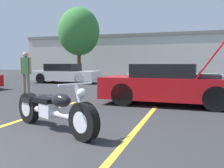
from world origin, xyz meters
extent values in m
cube|color=yellow|center=(-0.93, 2.56, 0.00)|extent=(0.12, 5.06, 0.01)
cube|color=yellow|center=(1.76, 2.56, 0.00)|extent=(0.12, 5.06, 0.01)
cube|color=beige|center=(0.00, 25.20, 2.20)|extent=(32.00, 4.00, 4.40)
cube|color=gray|center=(0.00, 25.20, 4.25)|extent=(32.00, 4.20, 0.30)
cylinder|color=brown|center=(-6.93, 18.11, 1.27)|extent=(0.32, 0.32, 2.54)
ellipsoid|color=#387F38|center=(-6.93, 18.11, 4.12)|extent=(3.67, 3.67, 4.22)
cylinder|color=black|center=(1.08, 1.38, 0.33)|extent=(0.66, 0.43, 0.65)
cylinder|color=black|center=(-0.61, 2.21, 0.33)|extent=(0.66, 0.43, 0.65)
cylinder|color=silver|center=(1.08, 1.38, 0.33)|extent=(0.40, 0.31, 0.36)
cylinder|color=silver|center=(-0.61, 2.21, 0.33)|extent=(0.40, 0.31, 0.36)
cylinder|color=silver|center=(0.23, 1.79, 0.34)|extent=(1.49, 0.82, 0.12)
cube|color=silver|center=(0.11, 1.86, 0.38)|extent=(0.43, 0.37, 0.28)
ellipsoid|color=black|center=(0.49, 1.67, 0.62)|extent=(0.57, 0.47, 0.26)
cube|color=black|center=(-0.02, 1.92, 0.56)|extent=(0.65, 0.50, 0.10)
cube|color=black|center=(-0.57, 2.19, 0.51)|extent=(0.42, 0.36, 0.10)
cylinder|color=silver|center=(0.99, 1.42, 0.65)|extent=(0.31, 0.20, 0.63)
cylinder|color=silver|center=(0.89, 1.47, 0.94)|extent=(0.34, 0.64, 0.04)
sphere|color=silver|center=(1.03, 1.40, 0.80)|extent=(0.16, 0.16, 0.16)
cylinder|color=silver|center=(-0.10, 2.08, 0.28)|extent=(1.14, 0.62, 0.09)
cube|color=red|center=(2.12, 5.61, 0.53)|extent=(4.27, 1.90, 0.67)
cube|color=black|center=(1.95, 5.62, 1.07)|extent=(1.95, 1.65, 0.41)
cylinder|color=black|center=(3.39, 4.80, 0.35)|extent=(0.71, 0.24, 0.70)
cylinder|color=black|center=(3.45, 6.33, 0.35)|extent=(0.71, 0.24, 0.70)
cylinder|color=black|center=(0.78, 4.89, 0.35)|extent=(0.71, 0.24, 0.70)
cylinder|color=black|center=(0.84, 6.43, 0.35)|extent=(0.71, 0.24, 0.70)
cube|color=red|center=(3.32, 5.57, 1.47)|extent=(0.93, 1.65, 1.23)
cube|color=#4C4C51|center=(3.27, 5.57, 0.83)|extent=(0.63, 0.99, 0.28)
cube|color=white|center=(1.79, 11.13, 0.46)|extent=(4.94, 2.43, 0.55)
cube|color=black|center=(1.60, 11.11, 0.96)|extent=(2.33, 1.91, 0.44)
cylinder|color=black|center=(3.35, 10.52, 0.34)|extent=(0.70, 0.30, 0.68)
cylinder|color=black|center=(3.14, 12.12, 0.34)|extent=(0.70, 0.30, 0.68)
cylinder|color=black|center=(0.44, 10.14, 0.34)|extent=(0.70, 0.30, 0.68)
cylinder|color=black|center=(0.23, 11.75, 0.34)|extent=(0.70, 0.30, 0.68)
cube|color=white|center=(-5.21, 12.38, 0.49)|extent=(4.41, 1.90, 0.62)
cube|color=black|center=(-5.39, 12.38, 1.04)|extent=(2.00, 1.67, 0.47)
cylinder|color=black|center=(-3.84, 11.62, 0.33)|extent=(0.67, 0.23, 0.67)
cylinder|color=black|center=(-3.87, 13.20, 0.33)|extent=(0.67, 0.23, 0.67)
cylinder|color=black|center=(-6.55, 11.56, 0.33)|extent=(0.67, 0.23, 0.67)
cylinder|color=black|center=(-6.59, 13.14, 0.33)|extent=(0.67, 0.23, 0.67)
cylinder|color=gray|center=(-3.86, 6.32, 0.43)|extent=(0.12, 0.12, 0.86)
cylinder|color=gray|center=(-3.66, 6.32, 0.43)|extent=(0.12, 0.12, 0.86)
cube|color=#4C7F47|center=(-3.76, 6.32, 1.20)|extent=(0.36, 0.20, 0.68)
cylinder|color=tan|center=(-3.98, 6.32, 1.23)|extent=(0.08, 0.08, 0.61)
cylinder|color=tan|center=(-3.54, 6.32, 1.23)|extent=(0.08, 0.08, 0.61)
sphere|color=tan|center=(-3.76, 6.32, 1.65)|extent=(0.23, 0.23, 0.23)
camera|label=1|loc=(2.78, -2.37, 1.30)|focal=40.00mm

